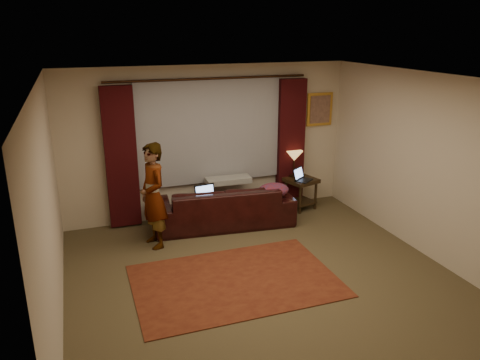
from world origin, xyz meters
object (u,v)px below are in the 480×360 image
at_px(person, 153,196).
at_px(laptop_sofa, 208,195).
at_px(laptop_table, 304,175).
at_px(sofa, 223,198).
at_px(tiffany_lamp, 294,164).
at_px(end_table, 301,193).

bearing_deg(person, laptop_sofa, 96.44).
bearing_deg(laptop_sofa, laptop_table, -2.18).
relative_size(sofa, tiffany_lamp, 4.74).
relative_size(laptop_sofa, tiffany_lamp, 0.78).
xyz_separation_m(tiffany_lamp, laptop_table, (0.07, -0.27, -0.13)).
height_order(end_table, person, person).
height_order(laptop_sofa, laptop_table, laptop_table).
height_order(sofa, laptop_table, sofa).
height_order(end_table, laptop_table, laptop_table).
distance_m(sofa, laptop_sofa, 0.33).
bearing_deg(end_table, tiffany_lamp, 119.35).
distance_m(end_table, person, 2.89).
bearing_deg(sofa, laptop_sofa, 21.80).
distance_m(sofa, end_table, 1.58).
distance_m(tiffany_lamp, person, 2.80).
relative_size(end_table, tiffany_lamp, 1.18).
distance_m(end_table, laptop_table, 0.42).
height_order(laptop_sofa, tiffany_lamp, tiffany_lamp).
bearing_deg(end_table, laptop_sofa, -170.65).
height_order(laptop_sofa, person, person).
xyz_separation_m(laptop_sofa, tiffany_lamp, (1.76, 0.45, 0.22)).
height_order(sofa, person, person).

